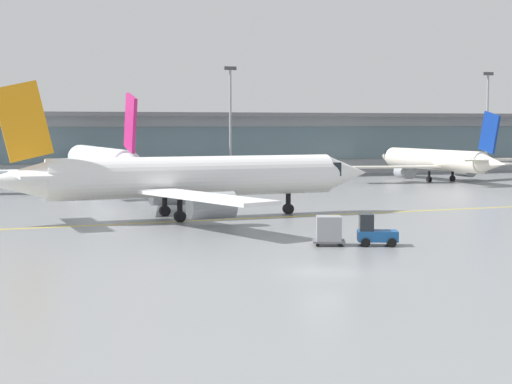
{
  "coord_description": "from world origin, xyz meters",
  "views": [
    {
      "loc": [
        -18.57,
        -40.57,
        8.01
      ],
      "look_at": [
        2.08,
        16.62,
        3.0
      ],
      "focal_mm": 58.66,
      "sensor_mm": 36.0,
      "label": 1
    }
  ],
  "objects_px": {
    "cargo_dolly_lead": "(329,229)",
    "taxiing_regional_jet": "(190,178)",
    "gate_airplane_2": "(435,160)",
    "apron_light_mast_2": "(230,118)",
    "gate_airplane_1": "(102,162)",
    "apron_light_mast_3": "(487,119)",
    "baggage_tug": "(374,232)"
  },
  "relations": [
    {
      "from": "gate_airplane_1",
      "to": "cargo_dolly_lead",
      "type": "relative_size",
      "value": 13.31
    },
    {
      "from": "gate_airplane_2",
      "to": "apron_light_mast_2",
      "type": "height_order",
      "value": "apron_light_mast_2"
    },
    {
      "from": "gate_airplane_2",
      "to": "taxiing_regional_jet",
      "type": "distance_m",
      "value": 54.95
    },
    {
      "from": "gate_airplane_1",
      "to": "apron_light_mast_3",
      "type": "relative_size",
      "value": 2.1
    },
    {
      "from": "gate_airplane_1",
      "to": "taxiing_regional_jet",
      "type": "bearing_deg",
      "value": -179.94
    },
    {
      "from": "gate_airplane_2",
      "to": "cargo_dolly_lead",
      "type": "height_order",
      "value": "gate_airplane_2"
    },
    {
      "from": "taxiing_regional_jet",
      "to": "apron_light_mast_3",
      "type": "xyz_separation_m",
      "value": [
        61.66,
        45.47,
        5.36
      ]
    },
    {
      "from": "baggage_tug",
      "to": "gate_airplane_2",
      "type": "bearing_deg",
      "value": 76.52
    },
    {
      "from": "gate_airplane_1",
      "to": "apron_light_mast_2",
      "type": "height_order",
      "value": "apron_light_mast_2"
    },
    {
      "from": "baggage_tug",
      "to": "cargo_dolly_lead",
      "type": "xyz_separation_m",
      "value": [
        -2.75,
        1.11,
        0.16
      ]
    },
    {
      "from": "cargo_dolly_lead",
      "to": "apron_light_mast_3",
      "type": "height_order",
      "value": "apron_light_mast_3"
    },
    {
      "from": "cargo_dolly_lead",
      "to": "apron_light_mast_2",
      "type": "xyz_separation_m",
      "value": [
        14.31,
        64.56,
        7.69
      ]
    },
    {
      "from": "taxiing_regional_jet",
      "to": "cargo_dolly_lead",
      "type": "distance_m",
      "value": 19.05
    },
    {
      "from": "gate_airplane_2",
      "to": "apron_light_mast_2",
      "type": "distance_m",
      "value": 29.5
    },
    {
      "from": "cargo_dolly_lead",
      "to": "apron_light_mast_2",
      "type": "relative_size",
      "value": 0.16
    },
    {
      "from": "taxiing_regional_jet",
      "to": "baggage_tug",
      "type": "bearing_deg",
      "value": -71.52
    },
    {
      "from": "gate_airplane_2",
      "to": "apron_light_mast_2",
      "type": "relative_size",
      "value": 1.8
    },
    {
      "from": "baggage_tug",
      "to": "apron_light_mast_3",
      "type": "relative_size",
      "value": 0.18
    },
    {
      "from": "cargo_dolly_lead",
      "to": "apron_light_mast_3",
      "type": "distance_m",
      "value": 86.13
    },
    {
      "from": "taxiing_regional_jet",
      "to": "apron_light_mast_3",
      "type": "relative_size",
      "value": 2.12
    },
    {
      "from": "taxiing_regional_jet",
      "to": "apron_light_mast_2",
      "type": "xyz_separation_m",
      "value": [
        18.69,
        46.17,
        5.33
      ]
    },
    {
      "from": "taxiing_regional_jet",
      "to": "apron_light_mast_2",
      "type": "bearing_deg",
      "value": 66.35
    },
    {
      "from": "taxiing_regional_jet",
      "to": "cargo_dolly_lead",
      "type": "xyz_separation_m",
      "value": [
        4.38,
        -18.39,
        -2.36
      ]
    },
    {
      "from": "gate_airplane_1",
      "to": "cargo_dolly_lead",
      "type": "bearing_deg",
      "value": -176.33
    },
    {
      "from": "apron_light_mast_2",
      "to": "apron_light_mast_3",
      "type": "height_order",
      "value": "apron_light_mast_3"
    },
    {
      "from": "gate_airplane_1",
      "to": "gate_airplane_2",
      "type": "height_order",
      "value": "gate_airplane_1"
    },
    {
      "from": "gate_airplane_1",
      "to": "baggage_tug",
      "type": "relative_size",
      "value": 11.55
    },
    {
      "from": "cargo_dolly_lead",
      "to": "taxiing_regional_jet",
      "type": "bearing_deg",
      "value": 125.36
    },
    {
      "from": "taxiing_regional_jet",
      "to": "apron_light_mast_2",
      "type": "height_order",
      "value": "apron_light_mast_2"
    },
    {
      "from": "apron_light_mast_2",
      "to": "apron_light_mast_3",
      "type": "distance_m",
      "value": 42.98
    },
    {
      "from": "taxiing_regional_jet",
      "to": "cargo_dolly_lead",
      "type": "height_order",
      "value": "taxiing_regional_jet"
    },
    {
      "from": "baggage_tug",
      "to": "cargo_dolly_lead",
      "type": "relative_size",
      "value": 1.15
    }
  ]
}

